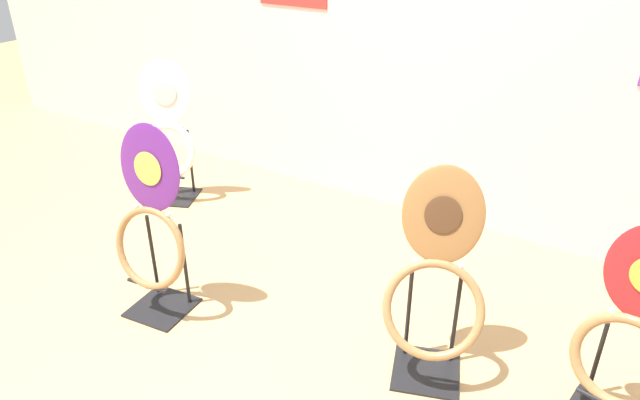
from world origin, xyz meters
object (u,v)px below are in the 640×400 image
object	(u,v)px
toilet_seat_display_woodgrain	(436,283)
toilet_seat_display_purple_note	(151,230)
toilet_seat_display_white_plain	(168,139)
toilet_seat_display_crimson_swirl	(629,345)

from	to	relation	value
toilet_seat_display_woodgrain	toilet_seat_display_purple_note	size ratio (longest dim) A/B	0.94
toilet_seat_display_white_plain	toilet_seat_display_crimson_swirl	bearing A→B (deg)	-10.56
toilet_seat_display_purple_note	toilet_seat_display_white_plain	size ratio (longest dim) A/B	1.01
toilet_seat_display_woodgrain	toilet_seat_display_white_plain	world-z (taller)	toilet_seat_display_white_plain
toilet_seat_display_crimson_swirl	toilet_seat_display_purple_note	size ratio (longest dim) A/B	0.91
toilet_seat_display_crimson_swirl	toilet_seat_display_white_plain	world-z (taller)	toilet_seat_display_white_plain
toilet_seat_display_crimson_swirl	toilet_seat_display_white_plain	xyz separation A→B (m)	(-2.77, 0.52, 0.04)
toilet_seat_display_crimson_swirl	toilet_seat_display_white_plain	size ratio (longest dim) A/B	0.92
toilet_seat_display_woodgrain	toilet_seat_display_purple_note	world-z (taller)	toilet_seat_display_purple_note
toilet_seat_display_woodgrain	toilet_seat_display_white_plain	size ratio (longest dim) A/B	0.95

